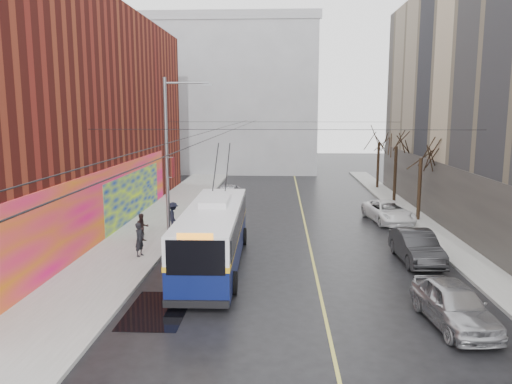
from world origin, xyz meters
TOP-DOWN VIEW (x-y plane):
  - ground at (0.00, 0.00)m, footprint 140.00×140.00m
  - sidewalk_left at (-8.00, 12.00)m, footprint 4.00×60.00m
  - sidewalk_right at (9.00, 12.00)m, footprint 2.00×60.00m
  - lane_line at (1.50, 14.00)m, footprint 0.12×50.00m
  - building_left at (-15.99, 13.99)m, footprint 12.11×36.00m
  - building_far at (-6.00, 44.99)m, footprint 20.50×12.10m
  - streetlight_pole at (-6.14, 10.00)m, footprint 2.65×0.60m
  - catenary_wires at (-2.54, 14.77)m, footprint 18.00×60.00m
  - tree_near at (9.00, 16.00)m, footprint 3.20×3.20m
  - tree_mid at (9.00, 23.00)m, footprint 3.20×3.20m
  - tree_far at (9.00, 30.00)m, footprint 3.20×3.20m
  - puddle at (-4.61, 0.43)m, footprint 2.17×3.72m
  - pigeons_flying at (-1.88, 9.96)m, footprint 5.36×3.80m
  - trolleybus at (-3.24, 5.93)m, footprint 2.85×11.53m
  - parked_car_a at (5.80, -0.34)m, footprint 2.23×4.55m
  - parked_car_b at (6.47, 6.95)m, footprint 1.78×4.65m
  - parked_car_c at (7.00, 15.75)m, footprint 3.08×5.28m
  - following_car at (-4.25, 21.74)m, footprint 2.10×4.59m
  - pedestrian_a at (-7.01, 6.77)m, footprint 0.56×0.70m
  - pedestrian_b at (-7.66, 9.56)m, footprint 0.95×0.92m
  - pedestrian_c at (-6.50, 12.19)m, footprint 0.98×1.25m

SIDE VIEW (x-z plane):
  - ground at x=0.00m, z-range 0.00..0.00m
  - lane_line at x=1.50m, z-range 0.00..0.01m
  - puddle at x=-4.61m, z-range 0.00..0.01m
  - sidewalk_left at x=-8.00m, z-range 0.00..0.15m
  - sidewalk_right at x=9.00m, z-range 0.00..0.15m
  - parked_car_c at x=7.00m, z-range 0.00..1.38m
  - parked_car_a at x=5.80m, z-range 0.00..1.49m
  - parked_car_b at x=6.47m, z-range 0.00..1.51m
  - following_car at x=-4.25m, z-range 0.00..1.52m
  - pedestrian_b at x=-7.66m, z-range 0.15..1.70m
  - pedestrian_a at x=-7.01m, z-range 0.15..1.83m
  - pedestrian_c at x=-6.50m, z-range 0.15..1.86m
  - trolleybus at x=-3.24m, z-range -1.21..4.23m
  - streetlight_pole at x=-6.14m, z-range 0.35..9.35m
  - tree_near at x=9.00m, z-range 1.78..8.18m
  - tree_far at x=9.00m, z-range 1.86..8.43m
  - tree_mid at x=9.00m, z-range 1.91..8.59m
  - catenary_wires at x=-2.54m, z-range 6.13..6.36m
  - pigeons_flying at x=-1.88m, z-range 6.37..7.05m
  - building_left at x=-15.99m, z-range -0.01..13.99m
  - building_far at x=-6.00m, z-range 0.02..18.02m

